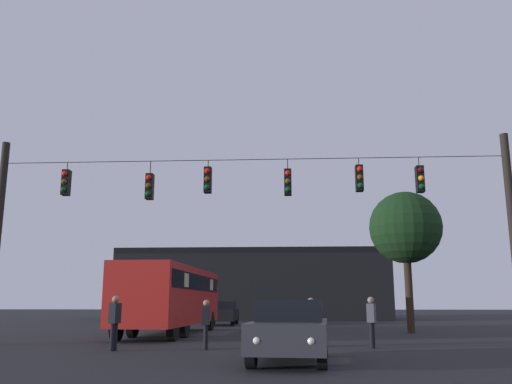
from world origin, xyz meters
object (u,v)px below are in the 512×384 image
(pedestrian_near_bus, at_px, (372,319))
(tree_left_silhouette, at_px, (405,228))
(pedestrian_crossing_right, at_px, (206,322))
(pedestrian_crossing_center, at_px, (115,319))
(car_near_right, at_px, (291,329))
(car_far_left, at_px, (223,313))
(city_bus, at_px, (172,293))
(pedestrian_crossing_left, at_px, (311,319))

(pedestrian_near_bus, bearing_deg, tree_left_silhouette, 70.00)
(pedestrian_crossing_right, bearing_deg, pedestrian_crossing_center, -168.13)
(car_near_right, relative_size, pedestrian_crossing_right, 2.89)
(car_near_right, xyz_separation_m, car_far_left, (-4.30, 21.62, 0.00))
(car_near_right, distance_m, pedestrian_near_bus, 5.10)
(pedestrian_crossing_center, xyz_separation_m, pedestrian_crossing_right, (2.76, 0.58, -0.08))
(pedestrian_crossing_right, distance_m, pedestrian_near_bus, 5.41)
(city_bus, distance_m, pedestrian_crossing_left, 8.80)
(pedestrian_crossing_left, bearing_deg, car_far_left, 106.80)
(pedestrian_crossing_left, xyz_separation_m, pedestrian_near_bus, (1.95, -0.61, 0.01))
(pedestrian_crossing_left, bearing_deg, city_bus, 134.71)
(tree_left_silhouette, bearing_deg, pedestrian_crossing_center, -137.45)
(city_bus, bearing_deg, car_far_left, 83.85)
(city_bus, distance_m, pedestrian_crossing_center, 8.39)
(car_far_left, bearing_deg, tree_left_silhouette, -39.36)
(car_near_right, height_order, pedestrian_crossing_center, pedestrian_crossing_center)
(pedestrian_crossing_right, distance_m, tree_left_silhouette, 13.72)
(pedestrian_crossing_center, relative_size, tree_left_silhouette, 0.24)
(pedestrian_crossing_left, bearing_deg, pedestrian_crossing_center, -160.99)
(tree_left_silhouette, bearing_deg, car_near_right, -114.07)
(pedestrian_crossing_left, height_order, pedestrian_crossing_center, pedestrian_crossing_center)
(car_near_right, height_order, pedestrian_crossing_left, pedestrian_crossing_left)
(pedestrian_crossing_left, distance_m, pedestrian_crossing_center, 6.50)
(car_near_right, height_order, pedestrian_near_bus, pedestrian_near_bus)
(car_far_left, bearing_deg, pedestrian_crossing_center, -93.40)
(pedestrian_crossing_left, xyz_separation_m, pedestrian_crossing_right, (-3.39, -1.54, -0.05))
(city_bus, relative_size, tree_left_silhouette, 1.59)
(pedestrian_crossing_left, relative_size, pedestrian_crossing_right, 1.05)
(car_far_left, distance_m, pedestrian_crossing_right, 18.28)
(car_near_right, distance_m, pedestrian_crossing_center, 6.12)
(city_bus, distance_m, pedestrian_crossing_right, 8.30)
(pedestrian_crossing_left, bearing_deg, pedestrian_near_bus, -17.48)
(city_bus, relative_size, car_far_left, 2.54)
(city_bus, height_order, pedestrian_crossing_center, city_bus)
(city_bus, height_order, car_near_right, city_bus)
(city_bus, xyz_separation_m, car_near_right, (5.43, -11.17, -1.07))
(pedestrian_near_bus, bearing_deg, car_far_left, 111.99)
(car_far_left, relative_size, pedestrian_crossing_left, 2.70)
(pedestrian_near_bus, height_order, tree_left_silhouette, tree_left_silhouette)
(car_far_left, bearing_deg, car_near_right, -78.74)
(pedestrian_crossing_center, xyz_separation_m, pedestrian_near_bus, (8.09, 1.50, -0.02))
(pedestrian_crossing_center, relative_size, pedestrian_near_bus, 1.01)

